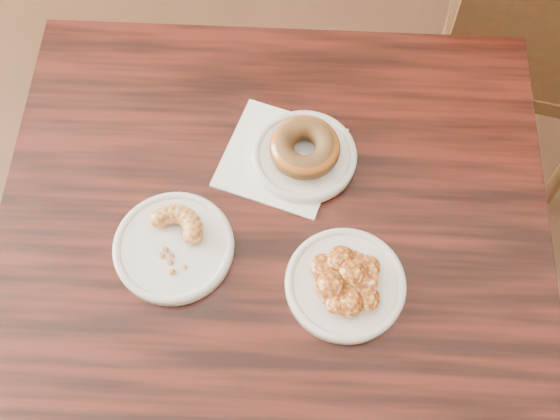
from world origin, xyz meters
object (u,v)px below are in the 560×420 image
(cafe_table, at_px, (273,326))
(apple_fritter, at_px, (346,279))
(cruller_fragment, at_px, (172,242))
(glazed_donut, at_px, (305,148))
(chair_far, at_px, (535,35))

(cafe_table, bearing_deg, apple_fritter, -26.25)
(apple_fritter, relative_size, cruller_fragment, 1.26)
(cafe_table, xyz_separation_m, glazed_donut, (0.00, 0.15, 0.41))
(chair_far, height_order, apple_fritter, chair_far)
(cafe_table, relative_size, apple_fritter, 6.56)
(glazed_donut, relative_size, apple_fritter, 0.86)
(chair_far, bearing_deg, apple_fritter, 70.17)
(chair_far, xyz_separation_m, apple_fritter, (-0.24, -0.81, 0.33))
(cruller_fragment, bearing_deg, chair_far, 59.70)
(chair_far, distance_m, glazed_donut, 0.80)
(apple_fritter, distance_m, cruller_fragment, 0.25)
(apple_fritter, bearing_deg, cafe_table, 168.77)
(cafe_table, height_order, chair_far, chair_far)
(glazed_donut, height_order, cruller_fragment, glazed_donut)
(cafe_table, height_order, cruller_fragment, cruller_fragment)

